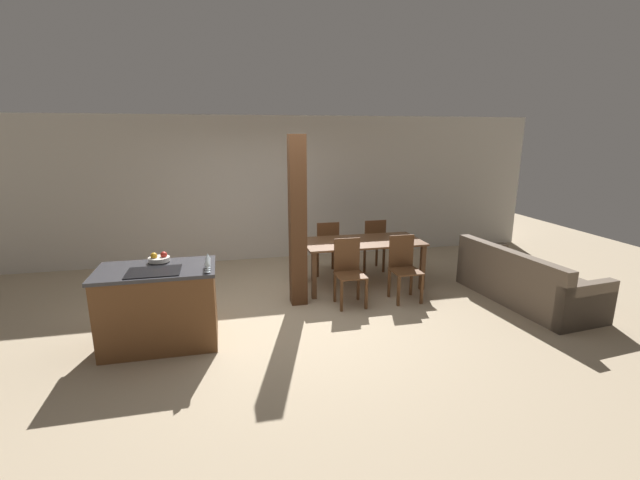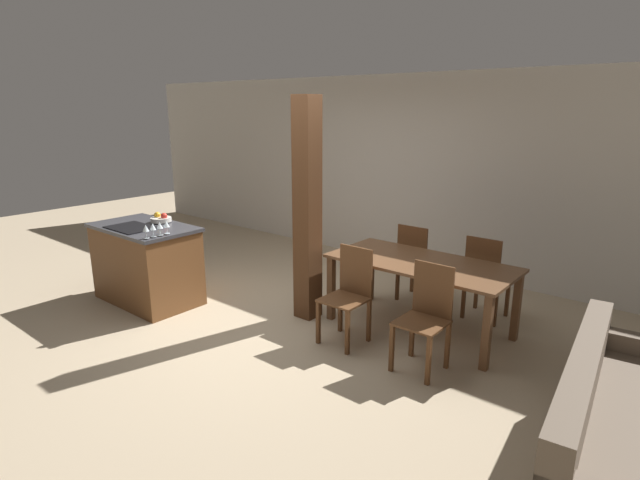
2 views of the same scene
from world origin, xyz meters
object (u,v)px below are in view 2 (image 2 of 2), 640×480
Objects in this scene: kitchen_island at (147,263)px; wine_glass_middle at (153,227)px; wine_glass_near at (146,229)px; wine_glass_end at (166,224)px; dining_chair_far_left at (416,262)px; timber_post at (307,211)px; dining_chair_near_right at (426,315)px; dining_table at (421,270)px; wine_glass_far at (160,226)px; fruit_bowl at (161,219)px; couch at (633,444)px; dining_chair_near_left at (349,293)px; dining_chair_far_right at (485,277)px.

wine_glass_middle reaches higher than kitchen_island.
wine_glass_near is 0.25m from wine_glass_end.
wine_glass_middle is 0.16m from wine_glass_end.
dining_chair_far_left is at bearing 47.68° from wine_glass_end.
timber_post is (1.76, 0.87, 0.72)m from kitchen_island.
dining_chair_far_left is (-0.83, 1.33, 0.00)m from dining_chair_near_right.
dining_chair_far_left is (-0.42, 0.67, -0.15)m from dining_table.
wine_glass_near is 0.15× the size of dining_chair_far_left.
wine_glass_near is 0.15× the size of dining_chair_near_right.
kitchen_island is at bearing 165.78° from wine_glass_far.
fruit_bowl is 0.11× the size of couch.
wine_glass_middle is at bearing -145.72° from dining_table.
dining_table is 0.80m from dining_chair_far_left.
dining_chair_near_right is at bearing 0.00° from dining_chair_near_left.
fruit_bowl is at bearing -169.68° from dining_chair_near_left.
couch is at bearing -0.52° from fruit_bowl.
dining_chair_near_left is at bearing 23.55° from wine_glass_far.
dining_chair_near_left is at bearing 27.60° from wine_glass_near.
dining_chair_near_left is 1.00× the size of dining_chair_far_right.
wine_glass_middle is 4.48m from couch.
wine_glass_middle is at bearing 89.49° from couch.
dining_chair_near_right is (0.83, 0.00, 0.00)m from dining_chair_near_left.
wine_glass_near reaches higher than dining_chair_near_right.
timber_post reaches higher than couch.
kitchen_island is 0.54× the size of timber_post.
fruit_bowl is at bearing 152.17° from wine_glass_end.
wine_glass_end is 2.86m from dining_chair_far_left.
kitchen_island reaches higher than couch.
dining_table is at bearing 31.41° from wine_glass_end.
dining_chair_near_right is 1.00× the size of dining_chair_far_right.
dining_chair_far_left is at bearing 0.00° from dining_chair_far_right.
wine_glass_end is (0.56, -0.30, 0.07)m from fruit_bowl.
dining_chair_far_left is 3.10m from couch.
timber_post is (1.19, 0.93, 0.15)m from wine_glass_end.
dining_chair_far_right is at bearing 36.58° from couch.
dining_chair_near_right is (2.72, 0.82, -0.54)m from wine_glass_far.
wine_glass_middle reaches higher than dining_table.
wine_glass_near is 2.95m from dining_chair_near_right.
dining_chair_far_left is 0.40× the size of timber_post.
timber_post is at bearing 172.90° from dining_chair_near_right.
dining_table is 1.98× the size of dining_chair_near_right.
fruit_bowl is at bearing -158.78° from dining_table.
wine_glass_near is 0.06× the size of timber_post.
wine_glass_middle is (0.00, 0.08, 0.00)m from wine_glass_near.
dining_table is at bearing 57.96° from dining_chair_far_right.
wine_glass_far is at bearing 90.00° from wine_glass_middle.
wine_glass_end is 4.46m from couch.
wine_glass_far is at bearing 88.43° from couch.
wine_glass_far is 0.08× the size of dining_table.
timber_post reaches higher than wine_glass_far.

